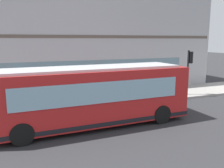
{
  "coord_description": "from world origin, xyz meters",
  "views": [
    {
      "loc": [
        -11.73,
        6.4,
        4.4
      ],
      "look_at": [
        2.73,
        0.63,
        1.55
      ],
      "focal_mm": 38.65,
      "sensor_mm": 36.0,
      "label": 1
    }
  ],
  "objects_px": {
    "fire_hydrant": "(174,91)",
    "pedestrian_near_hydrant": "(56,94)",
    "traffic_light_near_corner": "(189,64)",
    "pedestrian_walking_along_curb": "(22,93)",
    "newspaper_vending_box": "(21,95)",
    "city_bus_nearside": "(94,96)"
  },
  "relations": [
    {
      "from": "fire_hydrant",
      "to": "pedestrian_near_hydrant",
      "type": "height_order",
      "value": "pedestrian_near_hydrant"
    },
    {
      "from": "traffic_light_near_corner",
      "to": "pedestrian_walking_along_curb",
      "type": "relative_size",
      "value": 2.11
    },
    {
      "from": "pedestrian_near_hydrant",
      "to": "newspaper_vending_box",
      "type": "bearing_deg",
      "value": 36.65
    },
    {
      "from": "pedestrian_near_hydrant",
      "to": "newspaper_vending_box",
      "type": "height_order",
      "value": "pedestrian_near_hydrant"
    },
    {
      "from": "fire_hydrant",
      "to": "newspaper_vending_box",
      "type": "distance_m",
      "value": 11.25
    },
    {
      "from": "city_bus_nearside",
      "to": "pedestrian_walking_along_curb",
      "type": "bearing_deg",
      "value": 36.97
    },
    {
      "from": "city_bus_nearside",
      "to": "pedestrian_near_hydrant",
      "type": "xyz_separation_m",
      "value": [
        3.37,
        1.39,
        -0.47
      ]
    },
    {
      "from": "traffic_light_near_corner",
      "to": "pedestrian_walking_along_curb",
      "type": "xyz_separation_m",
      "value": [
        0.97,
        12.18,
        -1.48
      ]
    },
    {
      "from": "newspaper_vending_box",
      "to": "traffic_light_near_corner",
      "type": "bearing_deg",
      "value": -101.99
    },
    {
      "from": "city_bus_nearside",
      "to": "fire_hydrant",
      "type": "xyz_separation_m",
      "value": [
        3.55,
        -7.56,
        -1.04
      ]
    },
    {
      "from": "pedestrian_walking_along_curb",
      "to": "newspaper_vending_box",
      "type": "distance_m",
      "value": 1.71
    },
    {
      "from": "fire_hydrant",
      "to": "pedestrian_near_hydrant",
      "type": "bearing_deg",
      "value": 91.16
    },
    {
      "from": "traffic_light_near_corner",
      "to": "pedestrian_near_hydrant",
      "type": "height_order",
      "value": "traffic_light_near_corner"
    },
    {
      "from": "city_bus_nearside",
      "to": "pedestrian_near_hydrant",
      "type": "height_order",
      "value": "city_bus_nearside"
    },
    {
      "from": "traffic_light_near_corner",
      "to": "pedestrian_near_hydrant",
      "type": "relative_size",
      "value": 2.14
    },
    {
      "from": "city_bus_nearside",
      "to": "traffic_light_near_corner",
      "type": "xyz_separation_m",
      "value": [
        3.47,
        -8.84,
        1.02
      ]
    },
    {
      "from": "fire_hydrant",
      "to": "pedestrian_walking_along_curb",
      "type": "distance_m",
      "value": 10.96
    },
    {
      "from": "traffic_light_near_corner",
      "to": "fire_hydrant",
      "type": "distance_m",
      "value": 2.43
    },
    {
      "from": "pedestrian_walking_along_curb",
      "to": "newspaper_vending_box",
      "type": "height_order",
      "value": "pedestrian_walking_along_curb"
    },
    {
      "from": "city_bus_nearside",
      "to": "pedestrian_walking_along_curb",
      "type": "xyz_separation_m",
      "value": [
        4.44,
        3.34,
        -0.46
      ]
    },
    {
      "from": "pedestrian_near_hydrant",
      "to": "pedestrian_walking_along_curb",
      "type": "height_order",
      "value": "pedestrian_walking_along_curb"
    },
    {
      "from": "newspaper_vending_box",
      "to": "fire_hydrant",
      "type": "bearing_deg",
      "value": -102.95
    }
  ]
}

